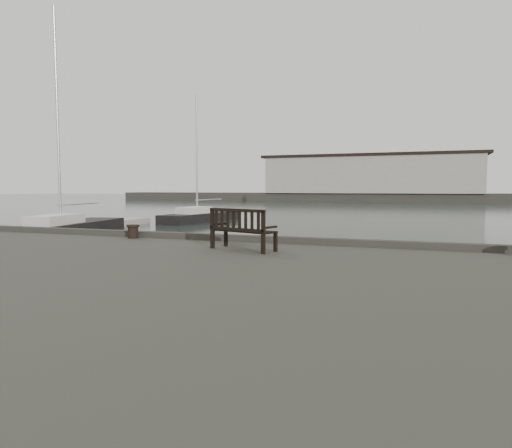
% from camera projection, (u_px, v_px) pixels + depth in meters
% --- Properties ---
extents(ground, '(400.00, 400.00, 0.00)m').
position_uv_depth(ground, '(287.00, 297.00, 12.99)').
color(ground, black).
rests_on(ground, ground).
extents(pontoon, '(2.00, 24.00, 0.50)m').
position_uv_depth(pontoon, '(32.00, 233.00, 29.23)').
color(pontoon, '#A8A39B').
rests_on(pontoon, ground).
extents(breakwater, '(140.00, 9.50, 12.20)m').
position_uv_depth(breakwater, '(385.00, 183.00, 100.27)').
color(breakwater, '#383530').
rests_on(breakwater, ground).
extents(bench, '(1.83, 1.10, 1.00)m').
position_uv_depth(bench, '(243.00, 237.00, 11.28)').
color(bench, black).
rests_on(bench, quay).
extents(bollard_left, '(0.51, 0.51, 0.41)m').
position_uv_depth(bollard_left, '(133.00, 231.00, 13.97)').
color(bollard_left, black).
rests_on(bollard_left, quay).
extents(yacht_c, '(4.86, 11.74, 15.11)m').
position_uv_depth(yacht_c, '(66.00, 231.00, 30.18)').
color(yacht_c, black).
rests_on(yacht_c, ground).
extents(yacht_d, '(3.82, 9.85, 12.06)m').
position_uv_depth(yacht_d, '(200.00, 219.00, 42.24)').
color(yacht_d, black).
rests_on(yacht_d, ground).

